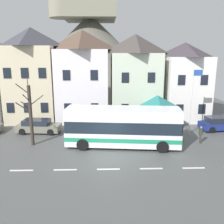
% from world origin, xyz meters
% --- Properties ---
extents(ground_plane, '(40.00, 60.00, 0.07)m').
position_xyz_m(ground_plane, '(0.00, -0.00, -0.03)').
color(ground_plane, '#4D504F').
extents(townhouse_01, '(5.55, 6.35, 10.81)m').
position_xyz_m(townhouse_01, '(-8.70, 12.14, 5.41)').
color(townhouse_01, beige).
rests_on(townhouse_01, ground_plane).
extents(townhouse_02, '(5.92, 6.84, 10.58)m').
position_xyz_m(townhouse_02, '(-2.82, 12.39, 5.29)').
color(townhouse_02, white).
rests_on(townhouse_02, ground_plane).
extents(townhouse_03, '(5.67, 6.08, 10.09)m').
position_xyz_m(townhouse_03, '(3.44, 12.01, 5.04)').
color(townhouse_03, beige).
rests_on(townhouse_03, ground_plane).
extents(townhouse_04, '(5.01, 6.83, 9.16)m').
position_xyz_m(townhouse_04, '(9.44, 12.38, 4.58)').
color(townhouse_04, white).
rests_on(townhouse_04, ground_plane).
extents(hilltop_castle, '(33.41, 33.41, 22.91)m').
position_xyz_m(hilltop_castle, '(-3.15, 35.09, 8.45)').
color(hilltop_castle, '#5E5D53').
rests_on(hilltop_castle, ground_plane).
extents(transit_bus, '(9.86, 3.48, 3.39)m').
position_xyz_m(transit_bus, '(1.31, 2.47, 1.71)').
color(transit_bus, white).
rests_on(transit_bus, ground_plane).
extents(bus_shelter, '(3.60, 3.60, 3.79)m').
position_xyz_m(bus_shelter, '(5.10, 6.53, 3.08)').
color(bus_shelter, '#473D33').
rests_on(bus_shelter, ground_plane).
extents(parked_car_01, '(4.18, 2.31, 1.43)m').
position_xyz_m(parked_car_01, '(11.78, 6.85, 0.70)').
color(parked_car_01, navy).
rests_on(parked_car_01, ground_plane).
extents(parked_car_02, '(4.46, 2.17, 1.37)m').
position_xyz_m(parked_car_02, '(-6.99, 6.56, 0.67)').
color(parked_car_02, slate).
rests_on(parked_car_02, ground_plane).
extents(pedestrian_00, '(0.33, 0.33, 1.60)m').
position_xyz_m(pedestrian_00, '(4.91, 4.78, 0.93)').
color(pedestrian_00, '#38332D').
rests_on(pedestrian_00, ground_plane).
extents(pedestrian_01, '(0.33, 0.33, 1.56)m').
position_xyz_m(pedestrian_01, '(8.33, 3.01, 0.93)').
color(pedestrian_01, '#38332D').
rests_on(pedestrian_01, ground_plane).
extents(public_bench, '(1.65, 0.48, 0.87)m').
position_xyz_m(public_bench, '(5.14, 8.91, 0.47)').
color(public_bench, '#33473D').
rests_on(public_bench, ground_plane).
extents(flagpole, '(0.95, 0.10, 6.44)m').
position_xyz_m(flagpole, '(8.27, 5.56, 3.76)').
color(flagpole, silver).
rests_on(flagpole, ground_plane).
extents(bare_tree_01, '(2.30, 1.62, 5.84)m').
position_xyz_m(bare_tree_01, '(-6.62, 3.05, 2.81)').
color(bare_tree_01, '#382D28').
rests_on(bare_tree_01, ground_plane).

